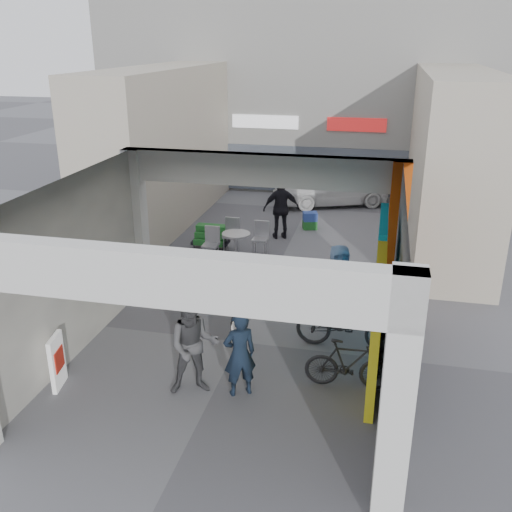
% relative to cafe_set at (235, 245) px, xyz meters
% --- Properties ---
extents(ground, '(90.00, 90.00, 0.00)m').
position_rel_cafe_set_xyz_m(ground, '(1.33, -4.67, -0.35)').
color(ground, '#5A5A60').
rests_on(ground, ground).
extents(arcade_canopy, '(6.40, 6.45, 6.40)m').
position_rel_cafe_set_xyz_m(arcade_canopy, '(1.87, -5.49, 1.95)').
color(arcade_canopy, beige).
rests_on(arcade_canopy, ground).
extents(far_building, '(18.00, 4.08, 8.00)m').
position_rel_cafe_set_xyz_m(far_building, '(1.33, 9.32, 3.64)').
color(far_building, white).
rests_on(far_building, ground).
extents(plaza_bldg_left, '(2.00, 9.00, 5.00)m').
position_rel_cafe_set_xyz_m(plaza_bldg_left, '(-3.17, 2.83, 2.15)').
color(plaza_bldg_left, '#A6A08A').
rests_on(plaza_bldg_left, ground).
extents(plaza_bldg_right, '(2.00, 9.00, 5.00)m').
position_rel_cafe_set_xyz_m(plaza_bldg_right, '(5.83, 2.83, 2.15)').
color(plaza_bldg_right, '#A6A08A').
rests_on(plaza_bldg_right, ground).
extents(bollard_left, '(0.09, 0.09, 0.91)m').
position_rel_cafe_set_xyz_m(bollard_left, '(-0.30, -2.35, 0.10)').
color(bollard_left, '#989BA1').
rests_on(bollard_left, ground).
extents(bollard_center, '(0.09, 0.09, 0.87)m').
position_rel_cafe_set_xyz_m(bollard_center, '(1.18, -2.21, 0.08)').
color(bollard_center, '#989BA1').
rests_on(bollard_center, ground).
extents(bollard_right, '(0.09, 0.09, 0.95)m').
position_rel_cafe_set_xyz_m(bollard_right, '(2.78, -2.35, 0.12)').
color(bollard_right, '#989BA1').
rests_on(bollard_right, ground).
extents(advert_board_near, '(0.19, 0.56, 1.00)m').
position_rel_cafe_set_xyz_m(advert_board_near, '(-1.42, -6.91, 0.15)').
color(advert_board_near, white).
rests_on(advert_board_near, ground).
extents(advert_board_far, '(0.22, 0.55, 1.00)m').
position_rel_cafe_set_xyz_m(advert_board_far, '(-1.42, -2.93, 0.15)').
color(advert_board_far, white).
rests_on(advert_board_far, ground).
extents(cafe_set, '(1.65, 1.33, 1.00)m').
position_rel_cafe_set_xyz_m(cafe_set, '(0.00, 0.00, 0.00)').
color(cafe_set, '#A2A1A6').
rests_on(cafe_set, ground).
extents(produce_stand, '(1.06, 0.58, 0.70)m').
position_rel_cafe_set_xyz_m(produce_stand, '(-0.86, 0.48, -0.08)').
color(produce_stand, black).
rests_on(produce_stand, ground).
extents(crate_stack, '(0.53, 0.46, 0.56)m').
position_rel_cafe_set_xyz_m(crate_stack, '(1.74, 3.03, -0.07)').
color(crate_stack, '#175321').
rests_on(crate_stack, ground).
extents(border_collie, '(0.27, 0.52, 0.72)m').
position_rel_cafe_set_xyz_m(border_collie, '(1.31, -4.73, -0.07)').
color(border_collie, black).
rests_on(border_collie, ground).
extents(man_with_dog, '(0.69, 0.62, 1.58)m').
position_rel_cafe_set_xyz_m(man_with_dog, '(1.79, -6.41, 0.44)').
color(man_with_dog, black).
rests_on(man_with_dog, ground).
extents(man_back_turned, '(1.07, 0.95, 1.82)m').
position_rel_cafe_set_xyz_m(man_back_turned, '(1.00, -6.52, 0.56)').
color(man_back_turned, '#3F4042').
rests_on(man_back_turned, ground).
extents(man_elderly, '(1.01, 0.82, 1.78)m').
position_rel_cafe_set_xyz_m(man_elderly, '(3.19, -3.31, 0.54)').
color(man_elderly, '#5B7DB1').
rests_on(man_elderly, ground).
extents(man_crates, '(1.21, 0.84, 1.91)m').
position_rel_cafe_set_xyz_m(man_crates, '(0.98, 1.93, 0.60)').
color(man_crates, black).
rests_on(man_crates, ground).
extents(bicycle_front, '(2.08, 0.73, 1.09)m').
position_rel_cafe_set_xyz_m(bicycle_front, '(3.50, -4.40, 0.19)').
color(bicycle_front, black).
rests_on(bicycle_front, ground).
extents(bicycle_rear, '(1.59, 0.52, 0.94)m').
position_rel_cafe_set_xyz_m(bicycle_rear, '(3.63, -5.80, 0.12)').
color(bicycle_rear, black).
rests_on(bicycle_rear, ground).
extents(white_van, '(4.51, 3.15, 1.43)m').
position_rel_cafe_set_xyz_m(white_van, '(2.10, 6.06, 0.36)').
color(white_van, silver).
rests_on(white_van, ground).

